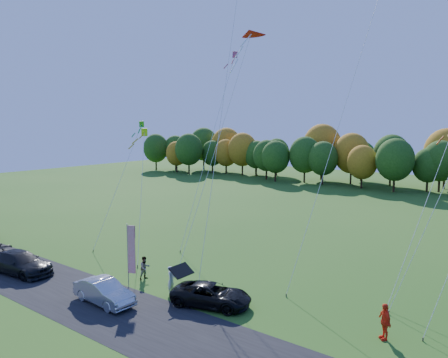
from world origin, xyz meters
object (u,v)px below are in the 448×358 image
Objects in this scene: feather_flag at (131,249)px; black_suv at (211,295)px; person_east at (385,321)px; silver_sedan at (104,292)px.

black_suv is at bearing 8.94° from feather_flag.
black_suv is at bearing -121.67° from person_east.
feather_flag is (-6.24, -0.98, 2.03)m from black_suv.
black_suv is 2.57× the size of person_east.
silver_sedan is 1.02× the size of feather_flag.
silver_sedan reaches higher than black_suv.
feather_flag is (-0.72, 2.81, 1.98)m from silver_sedan.
person_east is at bearing -94.66° from black_suv.
person_east reaches higher than silver_sedan.
black_suv is 6.64m from feather_flag.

